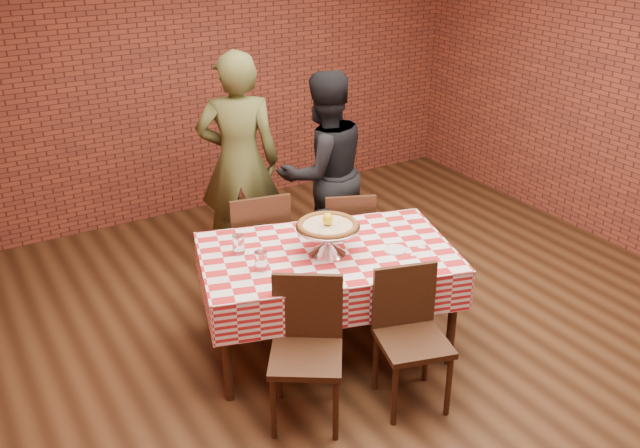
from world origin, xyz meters
The scene contains 19 objects.
ground centered at (0.00, 0.00, 0.00)m, with size 6.00×6.00×0.00m, color black.
back_wall centered at (0.00, 3.00, 1.45)m, with size 5.50×5.50×0.00m, color maroon.
table centered at (-0.38, 0.22, 0.38)m, with size 1.68×1.01×0.75m, color #3B2013.
tablecloth centered at (-0.38, 0.22, 0.61)m, with size 1.71×1.04×0.29m, color red, non-canonical shape.
pizza_stand centered at (-0.39, 0.20, 0.86)m, with size 0.44×0.44×0.20m, color silver, non-canonical shape.
pizza centered at (-0.39, 0.20, 0.96)m, with size 0.41×0.41×0.03m, color beige.
lemon centered at (-0.39, 0.20, 1.01)m, with size 0.07×0.07×0.09m, color yellow.
water_glass_left centered at (-0.88, 0.22, 0.82)m, with size 0.08×0.08×0.13m, color white.
water_glass_right centered at (-0.90, 0.50, 0.82)m, with size 0.08×0.08×0.13m, color white.
side_plate centered at (0.02, -0.01, 0.76)m, with size 0.16×0.16×0.01m, color white.
sweetener_packet_a centered at (0.09, -0.12, 0.76)m, with size 0.05×0.04×0.01m, color white.
sweetener_packet_b centered at (0.20, -0.06, 0.76)m, with size 0.05×0.04×0.01m, color white.
condiment_caddy centered at (-0.23, 0.52, 0.83)m, with size 0.10×0.08×0.14m, color silver.
chair_near_left centered at (-0.89, -0.38, 0.45)m, with size 0.43×0.43×0.91m, color #3B2013, non-canonical shape.
chair_near_right centered at (-0.25, -0.58, 0.45)m, with size 0.41×0.41×0.89m, color #3B2013, non-canonical shape.
chair_far_left centered at (-0.50, 1.10, 0.47)m, with size 0.46×0.46×0.94m, color #3B2013, non-canonical shape.
chair_far_right centered at (0.20, 0.88, 0.43)m, with size 0.39×0.39×0.87m, color #3B2013, non-canonical shape.
diner_olive centered at (-0.35, 1.67, 0.93)m, with size 0.68×0.45×1.86m, color #4A4C25.
diner_black centered at (0.24, 1.30, 0.85)m, with size 0.83×0.64×1.70m, color black.
Camera 1 is at (-2.57, -3.35, 2.94)m, focal length 39.31 mm.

